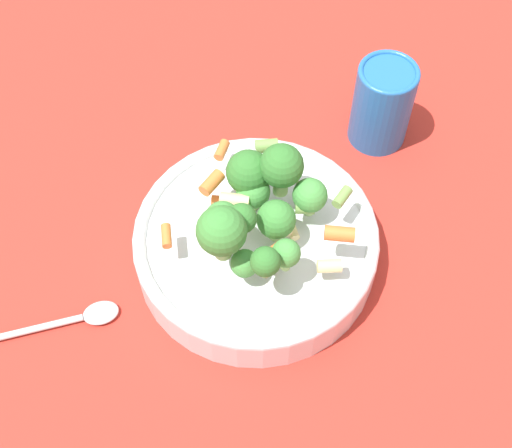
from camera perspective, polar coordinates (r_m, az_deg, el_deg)
name	(u,v)px	position (r m, az deg, el deg)	size (l,w,h in m)	color
ground_plane	(256,257)	(0.76, 0.00, -2.63)	(3.00, 3.00, 0.00)	#B72D23
bowl	(256,244)	(0.73, 0.00, -1.58)	(0.25, 0.25, 0.05)	silver
pasta_salad	(258,205)	(0.68, 0.19, 1.53)	(0.17, 0.18, 0.09)	#8CB766
cup	(382,103)	(0.82, 10.08, 9.48)	(0.07, 0.07, 0.11)	#2366B2
spoon	(69,321)	(0.74, -14.75, -7.49)	(0.11, 0.14, 0.01)	silver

